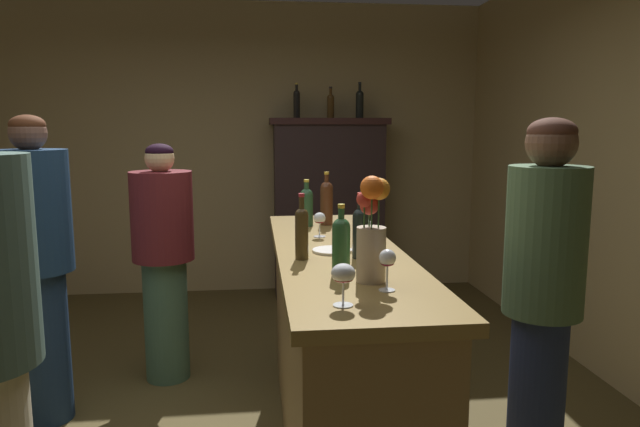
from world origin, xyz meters
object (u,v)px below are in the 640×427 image
wine_bottle_merlot (360,230)px  wine_glass_mid (366,227)px  display_bottle_left (297,102)px  display_cabinet (329,204)px  patron_redhead (37,259)px  display_bottle_midleft (331,105)px  display_bottle_center (360,103)px  bar_counter (338,350)px  patron_in_grey (164,254)px  wine_glass_spare (343,276)px  wine_glass_front (387,261)px  cheese_plate (332,251)px  bartender (542,295)px  wine_bottle_syrah (327,201)px  wine_bottle_rose (302,230)px  wine_bottle_chardonnay (341,243)px  flower_arrangement (372,230)px  wine_bottle_malbec (307,205)px  wine_glass_rear (320,220)px

wine_bottle_merlot → wine_glass_mid: 0.34m
wine_bottle_merlot → display_bottle_left: 3.02m
display_cabinet → patron_redhead: display_cabinet is taller
display_bottle_midleft → display_bottle_center: display_bottle_center is taller
bar_counter → patron_in_grey: size_ratio=1.45×
patron_redhead → wine_glass_spare: bearing=-21.0°
bar_counter → display_bottle_center: (0.60, 2.75, 1.34)m
wine_glass_front → display_bottle_center: 3.59m
wine_glass_mid → display_bottle_left: display_bottle_left is taller
wine_bottle_merlot → display_bottle_center: 3.07m
wine_glass_mid → cheese_plate: size_ratio=0.66×
bartender → wine_bottle_merlot: bearing=-39.2°
wine_glass_spare → bar_counter: bearing=82.6°
wine_bottle_syrah → wine_glass_mid: size_ratio=2.58×
wine_bottle_rose → bartender: bearing=-18.1°
display_bottle_left → bartender: 3.48m
wine_bottle_chardonnay → display_cabinet: bearing=83.5°
wine_glass_front → display_bottle_midleft: display_bottle_midleft is taller
wine_glass_mid → display_bottle_left: bearing=93.6°
wine_glass_spare → flower_arrangement: size_ratio=0.35×
wine_bottle_chardonnay → patron_redhead: 1.82m
wine_bottle_syrah → bartender: bartender is taller
wine_glass_spare → display_bottle_midleft: bearing=83.1°
cheese_plate → patron_redhead: size_ratio=0.11×
wine_bottle_malbec → patron_redhead: bearing=-171.6°
wine_bottle_merlot → wine_glass_front: wine_bottle_merlot is taller
wine_glass_rear → patron_in_grey: bearing=146.9°
wine_bottle_malbec → patron_in_grey: bearing=164.0°
display_bottle_center → patron_redhead: display_bottle_center is taller
cheese_plate → display_bottle_midleft: bearing=82.6°
patron_redhead → wine_bottle_syrah: bearing=30.9°
wine_glass_spare → wine_bottle_syrah: bearing=84.8°
display_cabinet → wine_bottle_rose: bearing=-99.7°
display_cabinet → patron_in_grey: 2.22m
wine_bottle_rose → flower_arrangement: bearing=-60.5°
wine_glass_rear → display_bottle_midleft: (0.38, 2.41, 0.71)m
wine_glass_mid → patron_in_grey: patron_in_grey is taller
bar_counter → display_bottle_left: display_bottle_left is taller
wine_bottle_malbec → wine_bottle_merlot: wine_bottle_merlot is taller
display_cabinet → cheese_plate: bearing=-97.0°
display_bottle_midleft → flower_arrangement: bearing=-94.9°
wine_glass_rear → display_bottle_left: size_ratio=0.42×
bar_counter → display_bottle_center: bearing=77.6°
bar_counter → wine_glass_front: size_ratio=14.27×
wine_glass_front → display_bottle_midleft: bearing=85.9°
cheese_plate → patron_redhead: bearing=161.6°
display_bottle_left → cheese_plate: bearing=-90.8°
bar_counter → patron_in_grey: bearing=136.3°
wine_glass_spare → display_bottle_center: display_bottle_center is taller
patron_redhead → patron_in_grey: bearing=60.4°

